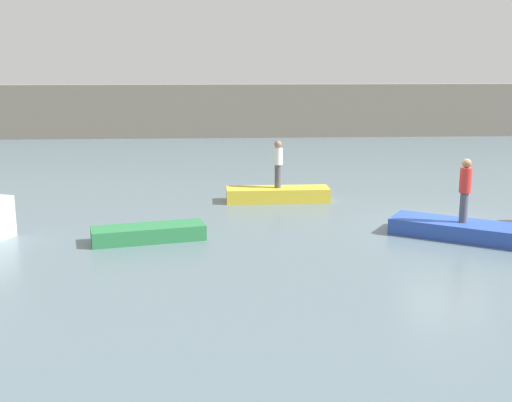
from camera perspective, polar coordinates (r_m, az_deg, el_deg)
name	(u,v)px	position (r m, az deg, el deg)	size (l,w,h in m)	color
ground_plane	(449,229)	(19.65, 16.52, -2.37)	(120.00, 120.00, 0.00)	slate
embankment_wall	(325,110)	(41.14, 6.05, 7.90)	(80.00, 1.20, 3.24)	gray
rowboat_green	(149,233)	(17.85, -9.40, -2.80)	(3.02, 0.92, 0.42)	#2D7F47
rowboat_yellow	(278,194)	(22.41, 1.91, 0.58)	(3.52, 0.98, 0.48)	gold
rowboat_blue	(462,230)	(18.74, 17.60, -2.44)	(3.82, 1.23, 0.45)	#2B4CAD
person_red_shirt	(465,187)	(18.48, 17.85, 1.18)	(0.32, 0.32, 1.76)	#4C4C56
person_white_shirt	(278,161)	(22.20, 1.93, 3.49)	(0.32, 0.32, 1.63)	#4C4C56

